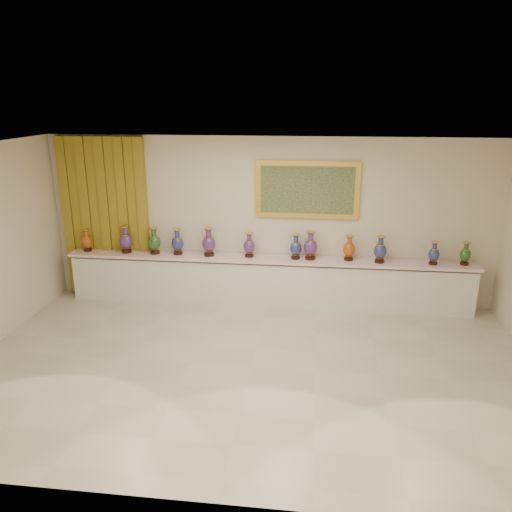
% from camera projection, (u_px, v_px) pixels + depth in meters
% --- Properties ---
extents(ground, '(8.00, 8.00, 0.00)m').
position_uv_depth(ground, '(251.00, 367.00, 7.03)').
color(ground, beige).
rests_on(ground, ground).
extents(room, '(8.00, 8.00, 8.00)m').
position_uv_depth(room, '(136.00, 214.00, 9.13)').
color(room, beige).
rests_on(room, ground).
extents(counter, '(7.28, 0.48, 0.90)m').
position_uv_depth(counter, '(267.00, 282.00, 9.04)').
color(counter, white).
rests_on(counter, ground).
extents(vase_0, '(0.23, 0.23, 0.41)m').
position_uv_depth(vase_0, '(87.00, 241.00, 9.22)').
color(vase_0, black).
rests_on(vase_0, counter).
extents(vase_1, '(0.25, 0.25, 0.50)m').
position_uv_depth(vase_1, '(126.00, 241.00, 9.11)').
color(vase_1, black).
rests_on(vase_1, counter).
extents(vase_2, '(0.26, 0.26, 0.49)m').
position_uv_depth(vase_2, '(154.00, 242.00, 9.06)').
color(vase_2, black).
rests_on(vase_2, counter).
extents(vase_3, '(0.28, 0.28, 0.47)m').
position_uv_depth(vase_3, '(178.00, 243.00, 9.02)').
color(vase_3, black).
rests_on(vase_3, counter).
extents(vase_4, '(0.30, 0.30, 0.52)m').
position_uv_depth(vase_4, '(209.00, 243.00, 8.93)').
color(vase_4, black).
rests_on(vase_4, counter).
extents(vase_5, '(0.24, 0.24, 0.44)m').
position_uv_depth(vase_5, '(249.00, 246.00, 8.88)').
color(vase_5, black).
rests_on(vase_5, counter).
extents(vase_6, '(0.27, 0.27, 0.45)m').
position_uv_depth(vase_6, '(296.00, 248.00, 8.76)').
color(vase_6, black).
rests_on(vase_6, counter).
extents(vase_7, '(0.31, 0.31, 0.51)m').
position_uv_depth(vase_7, '(311.00, 247.00, 8.73)').
color(vase_7, black).
rests_on(vase_7, counter).
extents(vase_8, '(0.23, 0.23, 0.45)m').
position_uv_depth(vase_8, '(349.00, 249.00, 8.69)').
color(vase_8, black).
rests_on(vase_8, counter).
extents(vase_9, '(0.25, 0.25, 0.47)m').
position_uv_depth(vase_9, '(380.00, 251.00, 8.57)').
color(vase_9, black).
rests_on(vase_9, counter).
extents(vase_10, '(0.21, 0.21, 0.41)m').
position_uv_depth(vase_10, '(434.00, 254.00, 8.48)').
color(vase_10, black).
rests_on(vase_10, counter).
extents(vase_11, '(0.20, 0.20, 0.40)m').
position_uv_depth(vase_11, '(465.00, 255.00, 8.46)').
color(vase_11, black).
rests_on(vase_11, counter).
extents(label_card, '(0.10, 0.06, 0.00)m').
position_uv_depth(label_card, '(212.00, 258.00, 8.88)').
color(label_card, white).
rests_on(label_card, counter).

